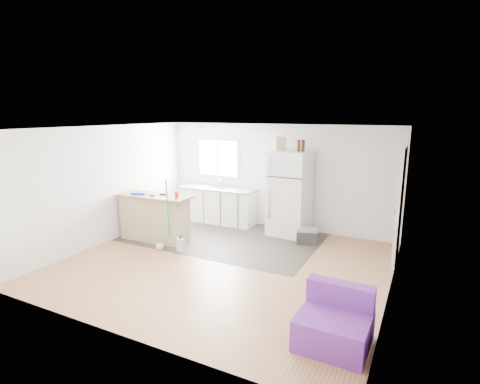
% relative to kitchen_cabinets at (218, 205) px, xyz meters
% --- Properties ---
extents(room, '(5.51, 5.01, 2.41)m').
position_rel_kitchen_cabinets_xyz_m(room, '(1.41, -2.20, 0.76)').
color(room, '#A16743').
rests_on(room, ground).
extents(vinyl_zone, '(4.05, 2.50, 0.00)m').
position_rel_kitchen_cabinets_xyz_m(vinyl_zone, '(0.68, -0.95, -0.44)').
color(vinyl_zone, '#382F2A').
rests_on(vinyl_zone, floor).
extents(window, '(1.18, 0.06, 0.98)m').
position_rel_kitchen_cabinets_xyz_m(window, '(-0.14, 0.29, 1.11)').
color(window, white).
rests_on(window, back_wall).
extents(interior_door, '(0.11, 0.92, 2.10)m').
position_rel_kitchen_cabinets_xyz_m(interior_door, '(4.13, -0.65, 0.58)').
color(interior_door, white).
rests_on(interior_door, right_wall).
extents(ceiling_fixture, '(0.30, 0.30, 0.07)m').
position_rel_kitchen_cabinets_xyz_m(ceiling_fixture, '(0.21, -1.00, 1.92)').
color(ceiling_fixture, white).
rests_on(ceiling_fixture, ceiling).
extents(kitchen_cabinets, '(1.93, 0.63, 1.13)m').
position_rel_kitchen_cabinets_xyz_m(kitchen_cabinets, '(0.00, 0.00, 0.00)').
color(kitchen_cabinets, white).
rests_on(kitchen_cabinets, floor).
extents(peninsula, '(1.61, 0.67, 0.98)m').
position_rel_kitchen_cabinets_xyz_m(peninsula, '(-0.53, -1.72, 0.06)').
color(peninsula, '#C9BB91').
rests_on(peninsula, floor).
extents(refrigerator, '(0.87, 0.83, 1.85)m').
position_rel_kitchen_cabinets_xyz_m(refrigerator, '(1.88, -0.10, 0.49)').
color(refrigerator, white).
rests_on(refrigerator, floor).
extents(cooler, '(0.49, 0.41, 0.32)m').
position_rel_kitchen_cabinets_xyz_m(cooler, '(2.40, -0.51, -0.27)').
color(cooler, '#2D2D2F').
rests_on(cooler, floor).
extents(purple_seat, '(0.82, 0.77, 0.66)m').
position_rel_kitchen_cabinets_xyz_m(purple_seat, '(3.71, -3.68, -0.20)').
color(purple_seat, purple).
rests_on(purple_seat, floor).
extents(cleaner_jug, '(0.17, 0.15, 0.32)m').
position_rel_kitchen_cabinets_xyz_m(cleaner_jug, '(0.37, -2.08, -0.30)').
color(cleaner_jug, white).
rests_on(cleaner_jug, floor).
extents(mop, '(0.33, 0.38, 1.43)m').
position_rel_kitchen_cabinets_xyz_m(mop, '(-0.02, -2.16, -0.21)').
color(mop, green).
rests_on(mop, floor).
extents(red_cup, '(0.09, 0.09, 0.12)m').
position_rel_kitchen_cabinets_xyz_m(red_cup, '(0.07, -1.74, 0.60)').
color(red_cup, red).
rests_on(red_cup, peninsula).
extents(blue_tray, '(0.36, 0.31, 0.04)m').
position_rel_kitchen_cabinets_xyz_m(blue_tray, '(-0.86, -1.79, 0.56)').
color(blue_tray, '#1531C5').
rests_on(blue_tray, peninsula).
extents(tool_a, '(0.14, 0.05, 0.03)m').
position_rel_kitchen_cabinets_xyz_m(tool_a, '(-0.34, -1.66, 0.55)').
color(tool_a, black).
rests_on(tool_a, peninsula).
extents(tool_b, '(0.10, 0.04, 0.03)m').
position_rel_kitchen_cabinets_xyz_m(tool_b, '(-0.48, -1.84, 0.55)').
color(tool_b, black).
rests_on(tool_b, peninsula).
extents(cardboard_box, '(0.22, 0.15, 0.30)m').
position_rel_kitchen_cabinets_xyz_m(cardboard_box, '(1.67, -0.15, 1.56)').
color(cardboard_box, tan).
rests_on(cardboard_box, refrigerator).
extents(bottle_left, '(0.09, 0.09, 0.25)m').
position_rel_kitchen_cabinets_xyz_m(bottle_left, '(2.08, -0.19, 1.54)').
color(bottle_left, '#3B1D0A').
rests_on(bottle_left, refrigerator).
extents(bottle_right, '(0.09, 0.09, 0.25)m').
position_rel_kitchen_cabinets_xyz_m(bottle_right, '(2.15, -0.13, 1.54)').
color(bottle_right, '#3B1D0A').
rests_on(bottle_right, refrigerator).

